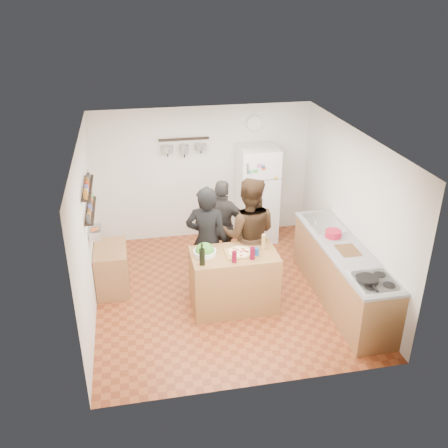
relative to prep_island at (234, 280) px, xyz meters
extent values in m
plane|color=brown|center=(-0.05, 0.41, -0.46)|extent=(4.20, 4.20, 0.00)
plane|color=white|center=(-0.05, 0.41, 2.04)|extent=(4.20, 4.20, 0.00)
plane|color=silver|center=(-0.05, 2.51, 0.79)|extent=(4.00, 0.00, 4.00)
plane|color=silver|center=(-2.05, 0.41, 0.79)|extent=(0.00, 4.20, 4.20)
plane|color=silver|center=(1.95, 0.41, 0.79)|extent=(0.00, 4.20, 4.20)
cube|color=olive|center=(0.00, 0.00, 0.00)|extent=(1.25, 0.72, 0.91)
cube|color=olive|center=(0.08, -0.02, 0.47)|extent=(0.42, 0.34, 0.02)
cylinder|color=beige|center=(0.08, -0.02, 0.48)|extent=(0.34, 0.34, 0.02)
cylinder|color=silver|center=(-0.42, 0.05, 0.49)|extent=(0.33, 0.33, 0.07)
cylinder|color=black|center=(-0.50, -0.22, 0.58)|extent=(0.08, 0.08, 0.24)
cylinder|color=#58071B|center=(-0.05, -0.24, 0.54)|extent=(0.07, 0.07, 0.17)
cylinder|color=#54071C|center=(0.22, -0.20, 0.55)|extent=(0.07, 0.07, 0.18)
cylinder|color=#A98447|center=(0.45, 0.05, 0.56)|extent=(0.06, 0.06, 0.20)
cylinder|color=navy|center=(0.30, -0.12, 0.51)|extent=(0.07, 0.07, 0.12)
imported|color=black|center=(-0.32, 0.49, 0.44)|extent=(0.76, 0.62, 1.78)
imported|color=black|center=(0.34, 0.50, 0.48)|extent=(1.06, 0.91, 1.86)
imported|color=#2A2826|center=(0.04, 1.05, 0.36)|extent=(1.04, 0.75, 1.63)
cube|color=#9E7042|center=(1.65, -0.14, -0.01)|extent=(0.63, 2.63, 0.90)
cube|color=white|center=(1.65, -1.09, 0.46)|extent=(0.60, 0.62, 0.02)
cylinder|color=black|center=(1.55, -1.08, 0.49)|extent=(0.28, 0.28, 0.05)
cube|color=silver|center=(1.65, 0.71, 0.46)|extent=(0.50, 0.80, 0.03)
cube|color=brown|center=(1.65, -0.24, 0.46)|extent=(0.30, 0.40, 0.02)
cylinder|color=#AF142F|center=(1.60, 0.21, 0.52)|extent=(0.25, 0.25, 0.10)
cube|color=white|center=(0.90, 2.16, 0.45)|extent=(0.70, 0.68, 1.80)
cylinder|color=silver|center=(0.90, 2.49, 1.69)|extent=(0.30, 0.03, 0.30)
cube|color=black|center=(-1.98, 0.61, 1.04)|extent=(0.12, 1.00, 0.02)
cube|color=black|center=(-1.98, 0.61, 1.40)|extent=(0.12, 1.00, 0.02)
cube|color=silver|center=(-1.95, 0.61, 0.69)|extent=(0.18, 0.35, 0.14)
cube|color=#996740|center=(-1.79, 0.85, -0.09)|extent=(0.50, 0.80, 0.73)
cube|color=black|center=(-0.40, 2.41, 1.49)|extent=(0.90, 0.04, 0.04)
camera|label=1|loc=(-1.36, -6.16, 3.97)|focal=40.00mm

